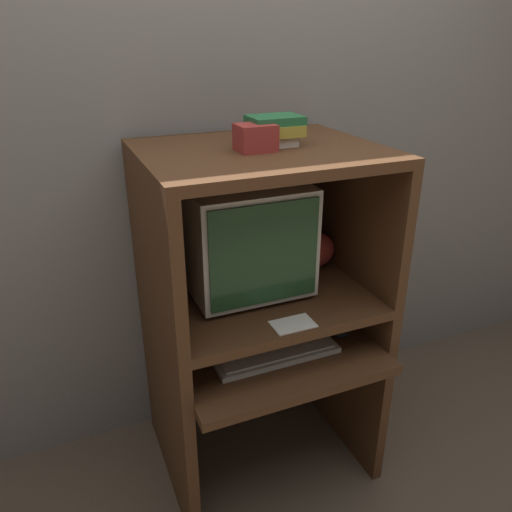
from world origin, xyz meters
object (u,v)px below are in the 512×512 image
Objects in this scene: keyboard at (276,353)px; mouse at (342,333)px; book_stack at (275,130)px; crt_monitor at (241,233)px; snack_bag at (312,250)px; storage_box at (255,138)px.

keyboard is 6.87× the size of mouse.
book_stack is (-0.21, 0.18, 0.75)m from mouse.
book_stack reaches higher than keyboard.
keyboard is at bearing -81.94° from crt_monitor.
keyboard is 2.45× the size of snack_bag.
book_stack is (-0.22, -0.08, 0.51)m from snack_bag.
crt_monitor is 2.43× the size of snack_bag.
book_stack is at bearing 69.56° from keyboard.
storage_box is at bearing 155.86° from mouse.
storage_box reaches higher than snack_bag.
mouse is (0.32, -0.23, -0.38)m from crt_monitor.
book_stack is at bearing -159.13° from snack_bag.
crt_monitor reaches higher than mouse.
mouse is 0.36× the size of snack_bag.
keyboard is 0.29m from mouse.
book_stack reaches higher than crt_monitor.
crt_monitor is at bearing 98.06° from keyboard.
mouse is at bearing -24.14° from storage_box.
mouse is at bearing 3.13° from keyboard.
storage_box reaches higher than crt_monitor.
crt_monitor is 2.57× the size of book_stack.
mouse is 0.81m from storage_box.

